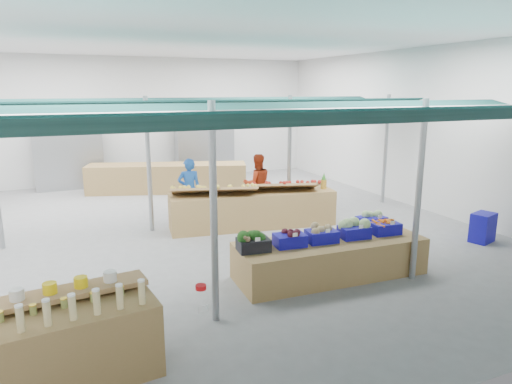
# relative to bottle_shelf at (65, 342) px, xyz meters

# --- Properties ---
(floor) EXTENTS (13.00, 13.00, 0.00)m
(floor) POSITION_rel_bottle_shelf_xyz_m (2.93, 4.64, -0.46)
(floor) COLOR slate
(floor) RESTS_ON ground
(hall) EXTENTS (13.00, 13.00, 13.00)m
(hall) POSITION_rel_bottle_shelf_xyz_m (2.93, 6.08, 2.18)
(hall) COLOR silver
(hall) RESTS_ON ground
(pole_grid) EXTENTS (10.00, 4.60, 3.00)m
(pole_grid) POSITION_rel_bottle_shelf_xyz_m (3.68, 2.89, 1.35)
(pole_grid) COLOR gray
(pole_grid) RESTS_ON floor
(awnings) EXTENTS (9.50, 7.08, 0.30)m
(awnings) POSITION_rel_bottle_shelf_xyz_m (3.68, 2.89, 2.32)
(awnings) COLOR black
(awnings) RESTS_ON pole_grid
(back_shelving_left) EXTENTS (2.00, 0.50, 2.00)m
(back_shelving_left) POSITION_rel_bottle_shelf_xyz_m (0.43, 10.64, 0.54)
(back_shelving_left) COLOR #B23F33
(back_shelving_left) RESTS_ON floor
(back_shelving_right) EXTENTS (2.00, 0.50, 2.00)m
(back_shelving_right) POSITION_rel_bottle_shelf_xyz_m (4.93, 10.64, 0.54)
(back_shelving_right) COLOR #B23F33
(back_shelving_right) RESTS_ON floor
(bottle_shelf) EXTENTS (2.01, 1.34, 1.14)m
(bottle_shelf) POSITION_rel_bottle_shelf_xyz_m (0.00, 0.00, 0.00)
(bottle_shelf) COLOR olive
(bottle_shelf) RESTS_ON floor
(veg_counter) EXTENTS (3.30, 1.25, 0.63)m
(veg_counter) POSITION_rel_bottle_shelf_xyz_m (4.23, 1.31, -0.15)
(veg_counter) COLOR olive
(veg_counter) RESTS_ON floor
(fruit_counter) EXTENTS (3.90, 1.45, 0.82)m
(fruit_counter) POSITION_rel_bottle_shelf_xyz_m (4.16, 4.50, -0.06)
(fruit_counter) COLOR olive
(fruit_counter) RESTS_ON floor
(far_counter) EXTENTS (4.89, 2.44, 0.87)m
(far_counter) POSITION_rel_bottle_shelf_xyz_m (3.18, 8.96, -0.03)
(far_counter) COLOR olive
(far_counter) RESTS_ON floor
(crate_stack) EXTENTS (0.60, 0.50, 0.62)m
(crate_stack) POSITION_rel_bottle_shelf_xyz_m (8.13, 1.55, -0.16)
(crate_stack) COLOR #110D92
(crate_stack) RESTS_ON floor
(vendor_left) EXTENTS (0.60, 0.44, 1.52)m
(vendor_left) POSITION_rel_bottle_shelf_xyz_m (2.96, 5.60, 0.30)
(vendor_left) COLOR #18499E
(vendor_left) RESTS_ON floor
(vendor_right) EXTENTS (0.82, 0.68, 1.52)m
(vendor_right) POSITION_rel_bottle_shelf_xyz_m (4.76, 5.60, 0.30)
(vendor_right) COLOR #9A2C13
(vendor_right) RESTS_ON floor
(crate_broccoli) EXTENTS (0.53, 0.43, 0.35)m
(crate_broccoli) POSITION_rel_bottle_shelf_xyz_m (2.83, 1.38, 0.33)
(crate_broccoli) COLOR black
(crate_broccoli) RESTS_ON veg_counter
(crate_beets) EXTENTS (0.53, 0.43, 0.29)m
(crate_beets) POSITION_rel_bottle_shelf_xyz_m (3.46, 1.35, 0.30)
(crate_beets) COLOR #110D92
(crate_beets) RESTS_ON veg_counter
(crate_celeriac) EXTENTS (0.53, 0.43, 0.31)m
(crate_celeriac) POSITION_rel_bottle_shelf_xyz_m (4.04, 1.32, 0.31)
(crate_celeriac) COLOR #110D92
(crate_celeriac) RESTS_ON veg_counter
(crate_cabbage) EXTENTS (0.53, 0.43, 0.35)m
(crate_cabbage) POSITION_rel_bottle_shelf_xyz_m (4.68, 1.29, 0.33)
(crate_cabbage) COLOR #110D92
(crate_cabbage) RESTS_ON veg_counter
(crate_carrots) EXTENTS (0.53, 0.43, 0.29)m
(crate_carrots) POSITION_rel_bottle_shelf_xyz_m (5.31, 1.26, 0.28)
(crate_carrots) COLOR #110D92
(crate_carrots) RESTS_ON veg_counter
(sparrow) EXTENTS (0.12, 0.09, 0.11)m
(sparrow) POSITION_rel_bottle_shelf_xyz_m (2.68, 1.28, 0.42)
(sparrow) COLOR brown
(sparrow) RESTS_ON crate_broccoli
(pole_ribbon) EXTENTS (0.12, 0.12, 0.28)m
(pole_ribbon) POSITION_rel_bottle_shelf_xyz_m (1.37, -0.59, 0.62)
(pole_ribbon) COLOR red
(pole_ribbon) RESTS_ON pole_grid
(apple_heap_yellow) EXTENTS (2.02, 1.21, 0.27)m
(apple_heap_yellow) POSITION_rel_bottle_shelf_xyz_m (3.24, 4.55, 0.52)
(apple_heap_yellow) COLOR #997247
(apple_heap_yellow) RESTS_ON fruit_counter
(apple_heap_red) EXTENTS (1.64, 1.10, 0.27)m
(apple_heap_red) POSITION_rel_bottle_shelf_xyz_m (4.91, 4.30, 0.52)
(apple_heap_red) COLOR #997247
(apple_heap_red) RESTS_ON fruit_counter
(pineapple) EXTENTS (0.14, 0.14, 0.39)m
(pineapple) POSITION_rel_bottle_shelf_xyz_m (5.85, 4.16, 0.53)
(pineapple) COLOR #8C6019
(pineapple) RESTS_ON fruit_counter
(crate_extra) EXTENTS (0.51, 0.41, 0.32)m
(crate_extra) POSITION_rel_bottle_shelf_xyz_m (5.33, 1.67, 0.32)
(crate_extra) COLOR #110D92
(crate_extra) RESTS_ON veg_counter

